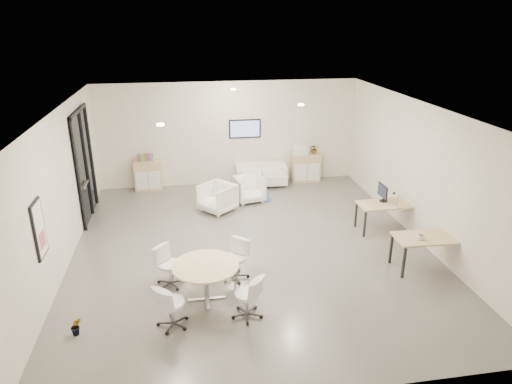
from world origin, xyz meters
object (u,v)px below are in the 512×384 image
object	(u,v)px
sideboard_right	(305,168)
loveseat	(261,175)
round_table	(206,269)
desk_front	(428,240)
armchair_right	(249,188)
sideboard_left	(148,175)
desk_rear	(386,206)
armchair_left	(217,196)

from	to	relation	value
sideboard_right	loveseat	size ratio (longest dim) A/B	0.56
round_table	desk_front	bearing A→B (deg)	5.30
armchair_right	desk_front	distance (m)	5.33
armchair_right	sideboard_left	bearing A→B (deg)	142.23
sideboard_left	desk_rear	world-z (taller)	sideboard_left
loveseat	armchair_left	distance (m)	2.40
armchair_left	desk_rear	bearing A→B (deg)	23.75
desk_front	armchair_right	bearing A→B (deg)	128.22
sideboard_left	desk_front	size ratio (longest dim) A/B	0.65
armchair_right	desk_rear	xyz separation A→B (m)	(3.03, -2.44, 0.24)
round_table	desk_rear	bearing A→B (deg)	26.92
armchair_left	loveseat	bearing A→B (deg)	98.89
loveseat	armchair_right	bearing A→B (deg)	-110.65
armchair_right	desk_rear	bearing A→B (deg)	-50.39
loveseat	armchair_left	bearing A→B (deg)	-126.21
sideboard_right	desk_rear	world-z (taller)	sideboard_right
sideboard_left	desk_front	xyz separation A→B (m)	(6.02, -5.74, 0.19)
sideboard_right	desk_front	distance (m)	5.84
loveseat	round_table	distance (m)	6.37
armchair_right	loveseat	bearing A→B (deg)	54.13
loveseat	desk_front	distance (m)	6.15
desk_rear	armchair_right	bearing A→B (deg)	140.32
desk_front	round_table	bearing A→B (deg)	-172.31
armchair_left	round_table	xyz separation A→B (m)	(-0.56, -4.17, 0.24)
loveseat	armchair_right	xyz separation A→B (m)	(-0.57, -1.26, 0.08)
sideboard_left	armchair_left	distance (m)	2.78
armchair_left	round_table	world-z (taller)	armchair_left
sideboard_right	round_table	world-z (taller)	sideboard_right
sideboard_right	desk_front	xyz separation A→B (m)	(1.07, -5.73, 0.20)
sideboard_left	armchair_right	size ratio (longest dim) A/B	1.15
sideboard_left	armchair_left	bearing A→B (deg)	-45.92
sideboard_left	loveseat	distance (m)	3.48
sideboard_right	desk_rear	bearing A→B (deg)	-75.66
armchair_left	desk_front	xyz separation A→B (m)	(4.08, -3.74, 0.23)
loveseat	armchair_right	distance (m)	1.39
loveseat	round_table	size ratio (longest dim) A/B	1.32
sideboard_right	armchair_left	distance (m)	3.61
loveseat	round_table	xyz separation A→B (m)	(-2.09, -6.01, 0.34)
sideboard_right	loveseat	xyz separation A→B (m)	(-1.48, -0.15, -0.13)
loveseat	round_table	world-z (taller)	round_table
desk_rear	desk_front	bearing A→B (deg)	-88.36
sideboard_right	armchair_right	distance (m)	2.49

